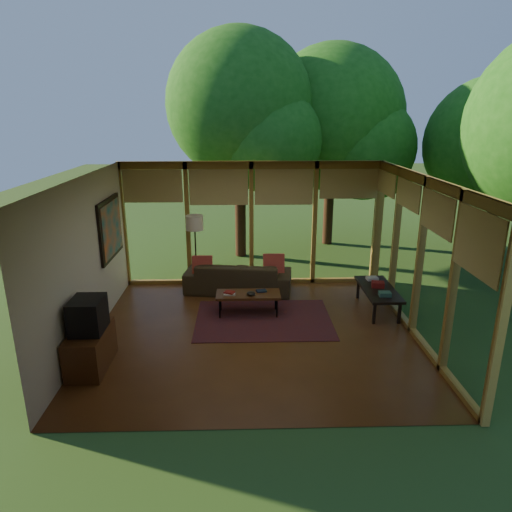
{
  "coord_description": "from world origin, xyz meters",
  "views": [
    {
      "loc": [
        -0.19,
        -7.13,
        3.65
      ],
      "look_at": [
        0.05,
        0.7,
        1.19
      ],
      "focal_mm": 32.0,
      "sensor_mm": 36.0,
      "label": 1
    }
  ],
  "objects_px": {
    "television": "(88,315)",
    "floor_lamp": "(195,227)",
    "media_cabinet": "(91,349)",
    "side_console": "(378,290)",
    "coffee_table": "(248,295)",
    "sofa": "(238,277)"
  },
  "relations": [
    {
      "from": "television",
      "to": "side_console",
      "type": "xyz_separation_m",
      "value": [
        4.85,
        1.94,
        -0.44
      ]
    },
    {
      "from": "sofa",
      "to": "television",
      "type": "height_order",
      "value": "television"
    },
    {
      "from": "floor_lamp",
      "to": "coffee_table",
      "type": "height_order",
      "value": "floor_lamp"
    },
    {
      "from": "sofa",
      "to": "side_console",
      "type": "distance_m",
      "value": 2.9
    },
    {
      "from": "media_cabinet",
      "to": "coffee_table",
      "type": "bearing_deg",
      "value": 37.47
    },
    {
      "from": "media_cabinet",
      "to": "side_console",
      "type": "relative_size",
      "value": 0.71
    },
    {
      "from": "coffee_table",
      "to": "media_cabinet",
      "type": "bearing_deg",
      "value": -142.53
    },
    {
      "from": "television",
      "to": "floor_lamp",
      "type": "xyz_separation_m",
      "value": [
        1.27,
        3.05,
        0.56
      ]
    },
    {
      "from": "floor_lamp",
      "to": "coffee_table",
      "type": "distance_m",
      "value": 1.93
    },
    {
      "from": "television",
      "to": "coffee_table",
      "type": "height_order",
      "value": "television"
    },
    {
      "from": "floor_lamp",
      "to": "side_console",
      "type": "relative_size",
      "value": 1.18
    },
    {
      "from": "media_cabinet",
      "to": "floor_lamp",
      "type": "relative_size",
      "value": 0.61
    },
    {
      "from": "sofa",
      "to": "floor_lamp",
      "type": "relative_size",
      "value": 1.35
    },
    {
      "from": "coffee_table",
      "to": "floor_lamp",
      "type": "bearing_deg",
      "value": 131.27
    },
    {
      "from": "side_console",
      "to": "sofa",
      "type": "bearing_deg",
      "value": 158.33
    },
    {
      "from": "television",
      "to": "coffee_table",
      "type": "bearing_deg",
      "value": 37.7
    },
    {
      "from": "media_cabinet",
      "to": "coffee_table",
      "type": "relative_size",
      "value": 0.83
    },
    {
      "from": "television",
      "to": "media_cabinet",
      "type": "bearing_deg",
      "value": 180.0
    },
    {
      "from": "television",
      "to": "floor_lamp",
      "type": "bearing_deg",
      "value": 67.4
    },
    {
      "from": "floor_lamp",
      "to": "side_console",
      "type": "xyz_separation_m",
      "value": [
        3.58,
        -1.11,
        -1.0
      ]
    },
    {
      "from": "media_cabinet",
      "to": "side_console",
      "type": "xyz_separation_m",
      "value": [
        4.87,
        1.94,
        0.11
      ]
    },
    {
      "from": "sofa",
      "to": "floor_lamp",
      "type": "xyz_separation_m",
      "value": [
        -0.89,
        0.04,
        1.08
      ]
    }
  ]
}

